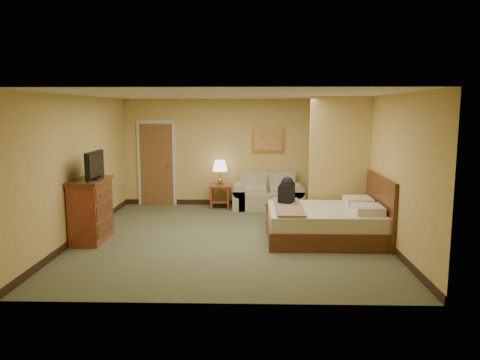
{
  "coord_description": "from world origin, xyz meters",
  "views": [
    {
      "loc": [
        0.41,
        -8.41,
        2.35
      ],
      "look_at": [
        0.17,
        0.6,
        0.98
      ],
      "focal_mm": 35.0,
      "sensor_mm": 36.0,
      "label": 1
    }
  ],
  "objects_px": {
    "loveseat": "(268,197)",
    "coffee_table": "(286,208)",
    "bed": "(330,222)",
    "dresser": "(91,210)"
  },
  "relations": [
    {
      "from": "dresser",
      "to": "loveseat",
      "type": "bearing_deg",
      "value": 41.44
    },
    {
      "from": "loveseat",
      "to": "dresser",
      "type": "height_order",
      "value": "dresser"
    },
    {
      "from": "loveseat",
      "to": "coffee_table",
      "type": "height_order",
      "value": "loveseat"
    },
    {
      "from": "dresser",
      "to": "bed",
      "type": "distance_m",
      "value": 4.3
    },
    {
      "from": "coffee_table",
      "to": "dresser",
      "type": "xyz_separation_m",
      "value": [
        -3.58,
        -1.46,
        0.26
      ]
    },
    {
      "from": "bed",
      "to": "dresser",
      "type": "bearing_deg",
      "value": -177.27
    },
    {
      "from": "loveseat",
      "to": "dresser",
      "type": "relative_size",
      "value": 1.48
    },
    {
      "from": "loveseat",
      "to": "coffee_table",
      "type": "distance_m",
      "value": 1.45
    },
    {
      "from": "bed",
      "to": "loveseat",
      "type": "bearing_deg",
      "value": 111.13
    },
    {
      "from": "loveseat",
      "to": "coffee_table",
      "type": "relative_size",
      "value": 1.88
    }
  ]
}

